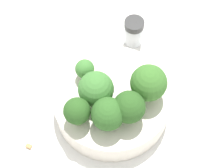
% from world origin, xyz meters
% --- Properties ---
extents(ground_plane, '(3.00, 3.00, 0.00)m').
position_xyz_m(ground_plane, '(0.00, 0.00, 0.00)').
color(ground_plane, white).
extents(bowl, '(0.20, 0.20, 0.05)m').
position_xyz_m(bowl, '(0.00, 0.00, 0.03)').
color(bowl, silver).
rests_on(bowl, ground_plane).
extents(broccoli_floret_0, '(0.06, 0.06, 0.06)m').
position_xyz_m(broccoli_floret_0, '(-0.01, 0.02, 0.08)').
color(broccoli_floret_0, '#8EB770').
rests_on(broccoli_floret_0, bowl).
extents(broccoli_floret_1, '(0.03, 0.03, 0.04)m').
position_xyz_m(broccoli_floret_1, '(0.03, 0.05, 0.08)').
color(broccoli_floret_1, '#84AD66').
rests_on(broccoli_floret_1, bowl).
extents(broccoli_floret_2, '(0.06, 0.06, 0.07)m').
position_xyz_m(broccoli_floret_2, '(0.01, -0.06, 0.09)').
color(broccoli_floret_2, '#8EB770').
rests_on(broccoli_floret_2, bowl).
extents(broccoli_floret_3, '(0.05, 0.05, 0.06)m').
position_xyz_m(broccoli_floret_3, '(-0.05, 0.00, 0.09)').
color(broccoli_floret_3, '#7A9E5B').
rests_on(broccoli_floret_3, bowl).
extents(broccoli_floret_4, '(0.05, 0.05, 0.06)m').
position_xyz_m(broccoli_floret_4, '(-0.04, -0.03, 0.09)').
color(broccoli_floret_4, '#8EB770').
rests_on(broccoli_floret_4, bowl).
extents(broccoli_floret_5, '(0.04, 0.04, 0.05)m').
position_xyz_m(broccoli_floret_5, '(-0.05, 0.05, 0.08)').
color(broccoli_floret_5, '#84AD66').
rests_on(broccoli_floret_5, bowl).
extents(pepper_shaker, '(0.04, 0.04, 0.06)m').
position_xyz_m(pepper_shaker, '(0.15, -0.02, 0.03)').
color(pepper_shaker, '#B2B7BC').
rests_on(pepper_shaker, ground_plane).
extents(almond_crumb_1, '(0.01, 0.01, 0.01)m').
position_xyz_m(almond_crumb_1, '(-0.09, 0.13, 0.00)').
color(almond_crumb_1, '#AD7F4C').
rests_on(almond_crumb_1, ground_plane).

